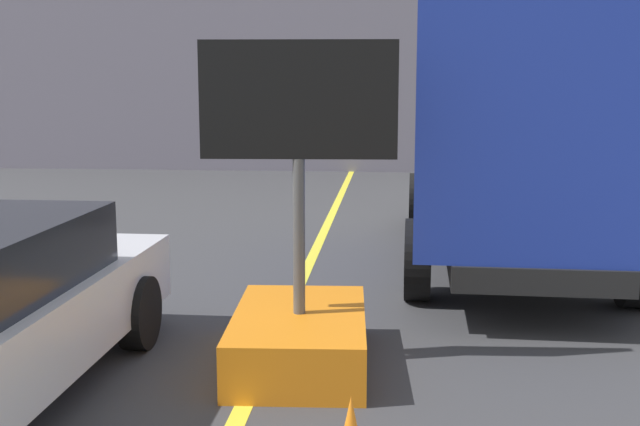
# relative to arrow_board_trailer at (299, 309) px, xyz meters

# --- Properties ---
(arrow_board_trailer) EXTENTS (1.60, 1.86, 2.70)m
(arrow_board_trailer) POSITION_rel_arrow_board_trailer_xyz_m (0.00, 0.00, 0.00)
(arrow_board_trailer) COLOR orange
(arrow_board_trailer) RESTS_ON ground
(box_truck) EXTENTS (2.72, 6.92, 3.11)m
(box_truck) POSITION_rel_arrow_board_trailer_xyz_m (2.25, 3.97, 1.24)
(box_truck) COLOR black
(box_truck) RESTS_ON ground
(highway_guide_sign) EXTENTS (2.79, 0.20, 5.00)m
(highway_guide_sign) POSITION_rel_arrow_board_trailer_xyz_m (4.18, 9.88, 2.94)
(highway_guide_sign) COLOR gray
(highway_guide_sign) RESTS_ON ground
(far_building_block) EXTENTS (15.27, 7.51, 9.13)m
(far_building_block) POSITION_rel_arrow_board_trailer_xyz_m (-4.29, 18.35, 4.08)
(far_building_block) COLOR slate
(far_building_block) RESTS_ON ground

